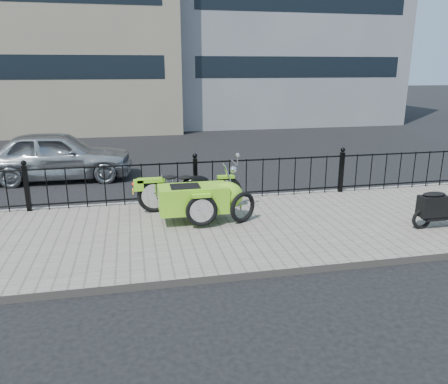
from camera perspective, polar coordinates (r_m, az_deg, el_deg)
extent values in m
plane|color=black|center=(8.64, -2.43, -4.35)|extent=(120.00, 120.00, 0.00)
cube|color=slate|center=(8.16, -1.85, -5.16)|extent=(30.00, 3.80, 0.12)
cube|color=gray|center=(9.97, -3.82, -1.21)|extent=(30.00, 0.10, 0.12)
cylinder|color=black|center=(9.60, -3.80, 3.86)|extent=(14.00, 0.04, 0.04)
cylinder|color=black|center=(9.79, -3.72, -0.44)|extent=(14.00, 0.04, 0.04)
cube|color=black|center=(9.85, -24.35, 0.42)|extent=(0.09, 0.09, 0.96)
sphere|color=black|center=(9.73, -24.71, 3.48)|extent=(0.11, 0.11, 0.11)
cube|color=black|center=(9.69, -3.76, 1.61)|extent=(0.09, 0.09, 0.96)
sphere|color=black|center=(9.57, -3.82, 4.74)|extent=(0.11, 0.11, 0.11)
cube|color=black|center=(10.74, 15.06, 2.52)|extent=(0.09, 0.09, 0.96)
sphere|color=black|center=(10.63, 15.27, 5.34)|extent=(0.11, 0.11, 0.11)
cube|color=gray|center=(24.63, -24.66, 21.65)|extent=(14.00, 8.00, 12.00)
cube|color=black|center=(20.55, -26.00, 14.45)|extent=(12.50, 0.06, 1.00)
cube|color=black|center=(22.60, 10.02, 15.77)|extent=(10.50, 0.06, 1.00)
cube|color=black|center=(22.80, 10.42, 23.32)|extent=(10.50, 0.06, 1.00)
torus|color=black|center=(9.21, 0.24, 0.01)|extent=(0.69, 0.09, 0.69)
torus|color=black|center=(9.03, -9.10, -0.54)|extent=(0.69, 0.09, 0.69)
torus|color=black|center=(8.02, -2.93, -2.48)|extent=(0.60, 0.08, 0.60)
cube|color=gray|center=(9.09, -4.39, -0.14)|extent=(0.34, 0.22, 0.24)
cylinder|color=black|center=(9.11, -4.38, -0.56)|extent=(1.40, 0.04, 0.04)
ellipsoid|color=black|center=(9.04, -3.67, 1.36)|extent=(0.54, 0.29, 0.26)
cylinder|color=silver|center=(9.10, 1.36, 3.83)|extent=(0.03, 0.56, 0.03)
cylinder|color=silver|center=(9.15, 0.61, 1.90)|extent=(0.25, 0.04, 0.59)
sphere|color=silver|center=(9.13, 1.23, 2.96)|extent=(0.15, 0.15, 0.15)
cube|color=#87D923|center=(9.13, 0.24, 2.00)|extent=(0.36, 0.12, 0.06)
cube|color=#87D923|center=(8.94, -9.52, 1.54)|extent=(0.55, 0.16, 0.08)
ellipsoid|color=black|center=(8.99, -5.06, 1.91)|extent=(0.31, 0.22, 0.08)
ellipsoid|color=black|center=(8.95, -7.10, 1.92)|extent=(0.31, 0.22, 0.08)
sphere|color=red|center=(8.95, -11.74, 1.04)|extent=(0.07, 0.07, 0.07)
cube|color=yellow|center=(9.09, -11.81, 0.09)|extent=(0.02, 0.14, 0.10)
cube|color=#87D923|center=(8.34, -4.05, -0.87)|extent=(1.30, 0.62, 0.50)
ellipsoid|color=#87D923|center=(8.44, 0.32, -0.44)|extent=(0.65, 0.60, 0.54)
cube|color=black|center=(8.26, -5.11, 0.60)|extent=(0.55, 0.43, 0.06)
cube|color=#87D923|center=(7.93, -2.96, -0.49)|extent=(0.34, 0.11, 0.06)
torus|color=black|center=(8.84, 24.42, -3.18)|extent=(0.39, 0.07, 0.39)
cube|color=black|center=(9.15, 27.10, -2.80)|extent=(0.96, 0.21, 0.10)
cube|color=black|center=(8.89, 25.59, -1.64)|extent=(0.53, 0.25, 0.38)
ellipsoid|color=black|center=(8.83, 25.76, -0.28)|extent=(0.45, 0.22, 0.09)
torus|color=black|center=(8.35, 2.45, -2.01)|extent=(0.58, 0.37, 0.61)
imported|color=#A3A6AA|center=(12.81, -20.92, 4.48)|extent=(4.01, 1.68, 1.35)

